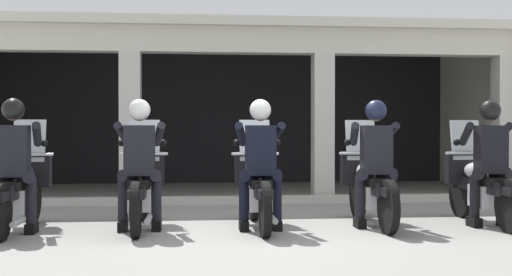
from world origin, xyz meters
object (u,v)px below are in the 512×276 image
at_px(police_officer_far_left, 14,154).
at_px(motorcycle_far_right, 480,185).
at_px(motorcycle_center, 258,187).
at_px(police_officer_right, 376,152).
at_px(motorcycle_right, 369,185).
at_px(motorcycle_far_left, 21,189).
at_px(police_officer_far_right, 490,152).
at_px(police_officer_left, 140,153).
at_px(motorcycle_left, 142,187).
at_px(police_officer_center, 260,153).

bearing_deg(police_officer_far_left, motorcycle_far_right, 21.63).
xyz_separation_m(motorcycle_center, police_officer_right, (1.45, -0.21, 0.44)).
distance_m(police_officer_far_left, police_officer_right, 4.34).
xyz_separation_m(police_officer_far_left, motorcycle_right, (4.34, 0.34, -0.44)).
height_order(motorcycle_far_left, police_officer_far_right, police_officer_far_right).
bearing_deg(police_officer_left, police_officer_right, 15.16).
bearing_deg(police_officer_left, motorcycle_center, 22.89).
height_order(motorcycle_center, motorcycle_far_right, same).
bearing_deg(police_officer_far_left, police_officer_right, 19.57).
height_order(police_officer_left, police_officer_far_right, same).
distance_m(police_officer_left, motorcycle_far_right, 4.37).
height_order(motorcycle_left, motorcycle_center, same).
height_order(police_officer_far_left, police_officer_far_right, same).
xyz_separation_m(motorcycle_left, motorcycle_far_right, (4.34, -0.08, 0.00)).
height_order(police_officer_left, motorcycle_far_right, police_officer_left).
bearing_deg(motorcycle_left, police_officer_right, 9.57).
relative_size(police_officer_right, motorcycle_far_right, 0.78).
xyz_separation_m(motorcycle_center, police_officer_far_right, (2.89, -0.27, 0.44)).
relative_size(motorcycle_right, police_officer_far_right, 1.29).
bearing_deg(police_officer_left, police_officer_center, 11.71).
xyz_separation_m(motorcycle_center, police_officer_center, (-0.00, -0.28, 0.44)).
relative_size(motorcycle_far_left, police_officer_center, 1.29).
distance_m(police_officer_left, motorcycle_right, 2.94).
relative_size(police_officer_left, police_officer_far_right, 1.00).
height_order(police_officer_far_left, motorcycle_far_right, police_officer_far_left).
height_order(police_officer_far_left, police_officer_center, same).
xyz_separation_m(police_officer_left, police_officer_right, (2.89, -0.03, 0.00)).
bearing_deg(police_officer_center, motorcycle_center, 104.91).
bearing_deg(police_officer_far_left, police_officer_center, 18.47).
bearing_deg(motorcycle_center, motorcycle_far_right, 15.52).
bearing_deg(motorcycle_far_left, motorcycle_right, 19.57).
xyz_separation_m(motorcycle_left, police_officer_far_right, (4.34, -0.37, 0.44)).
bearing_deg(police_officer_right, motorcycle_center, -174.07).
relative_size(motorcycle_right, motorcycle_far_right, 1.00).
relative_size(police_officer_left, motorcycle_center, 0.78).
distance_m(police_officer_left, police_officer_center, 1.45).
height_order(motorcycle_center, police_officer_center, police_officer_center).
bearing_deg(police_officer_center, motorcycle_right, 29.05).
bearing_deg(police_officer_far_right, police_officer_left, -163.80).
bearing_deg(motorcycle_far_right, motorcycle_right, -164.96).
height_order(police_officer_left, motorcycle_center, police_officer_left).
bearing_deg(motorcycle_far_right, motorcycle_far_left, -162.71).
height_order(motorcycle_far_left, motorcycle_center, same).
height_order(motorcycle_center, motorcycle_right, same).
xyz_separation_m(police_officer_right, police_officer_far_right, (1.45, -0.06, 0.00)).
distance_m(police_officer_center, police_officer_far_right, 2.89).
bearing_deg(motorcycle_far_left, police_officer_far_right, 16.02).
bearing_deg(police_officer_far_right, motorcycle_center, -167.96).
relative_size(police_officer_left, police_officer_center, 1.00).
distance_m(motorcycle_far_left, police_officer_center, 2.94).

